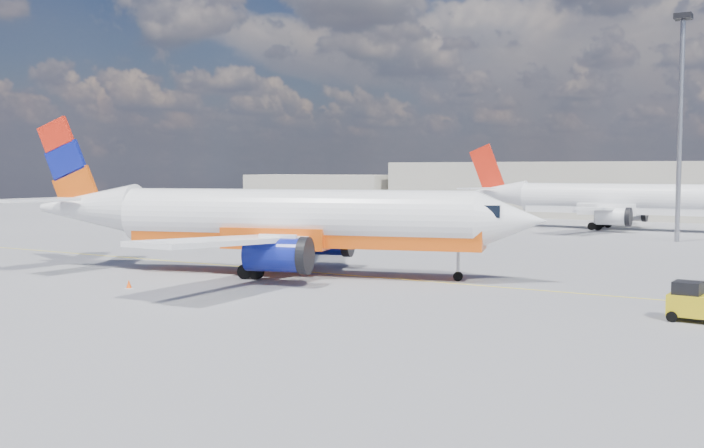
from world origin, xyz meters
The scene contains 9 objects.
ground centered at (0.00, 0.00, 0.00)m, with size 240.00×240.00×0.00m, color slate.
taxi_line centered at (0.00, 3.00, 0.01)m, with size 70.00×0.15×0.01m, color yellow.
terminal_main centered at (5.00, 75.00, 4.00)m, with size 70.00×14.00×8.00m, color #B9B29F.
terminal_annex centered at (-45.00, 72.00, 3.00)m, with size 26.00×10.00×6.00m, color #B9B29F.
main_jet centered at (-2.74, 0.97, 3.59)m, with size 35.64×27.19×10.77m.
second_jet centered at (7.15, 52.23, 3.38)m, with size 33.41×26.45×10.13m.
gse_tug centered at (23.04, -2.53, 0.86)m, with size 2.67×1.79×1.82m.
traffic_cone centered at (-6.77, -8.44, 0.25)m, with size 0.37×0.37×0.52m.
floodlight_mast centered at (16.35, 39.45, 12.92)m, with size 1.57×1.57×21.55m.
Camera 1 is at (27.38, -40.87, 6.94)m, focal length 40.00 mm.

